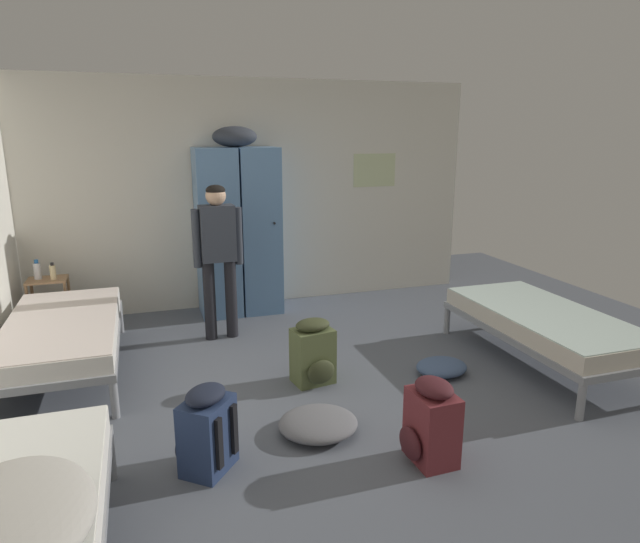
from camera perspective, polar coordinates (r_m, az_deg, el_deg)
The scene contains 15 objects.
ground_plane at distance 4.45m, azimuth 1.07°, elevation -12.74°, with size 8.34×8.34×0.00m, color #565B66.
room_backdrop at distance 5.12m, azimuth -17.78°, elevation 5.48°, with size 5.24×5.27×2.60m.
locker_bank at distance 6.24m, azimuth -8.44°, elevation 4.45°, with size 0.90×0.55×2.07m.
shelf_unit at distance 6.29m, azimuth -26.10°, elevation -2.66°, with size 0.38×0.30×0.57m.
bed_right at distance 5.28m, azimuth 22.17°, elevation -4.92°, with size 0.90×1.90×0.49m.
bed_left_rear at distance 5.16m, azimuth -25.01°, elevation -5.67°, with size 0.90×1.90×0.49m.
bedding_heap at distance 2.58m, azimuth -29.61°, elevation -21.48°, with size 0.65×0.83×0.21m.
person_traveler at distance 5.45m, azimuth -10.45°, elevation 2.42°, with size 0.48×0.21×1.53m.
water_bottle at distance 6.25m, azimuth -27.11°, elevation 0.09°, with size 0.07×0.07×0.20m.
lotion_bottle at distance 6.17m, azimuth -25.81°, elevation -0.04°, with size 0.06×0.06×0.17m.
backpack_maroon at distance 3.63m, azimuth 11.33°, elevation -15.06°, with size 0.34×0.33×0.55m.
backpack_olive at distance 4.57m, azimuth -0.69°, elevation -8.39°, with size 0.35×0.37×0.55m.
backpack_navy at distance 3.56m, azimuth -11.66°, elevation -15.75°, with size 0.42×0.41×0.55m.
clothes_pile_denim at distance 4.90m, azimuth 12.41°, elevation -9.59°, with size 0.44×0.37×0.13m.
clothes_pile_grey at distance 3.95m, azimuth -0.19°, elevation -15.39°, with size 0.55×0.52×0.13m.
Camera 1 is at (-1.31, -3.74, 2.03)m, focal length 31.06 mm.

